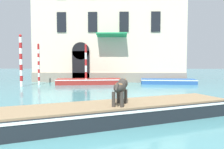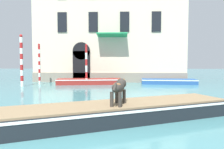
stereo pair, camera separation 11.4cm
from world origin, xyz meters
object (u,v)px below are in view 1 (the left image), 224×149
at_px(boat_moored_far, 168,81).
at_px(mooring_pole_0, 86,64).
at_px(boat_foreground, 117,111).
at_px(mooring_pole_2, 39,64).
at_px(boat_moored_near_palazzo, 89,81).
at_px(mooring_pole_1, 21,60).
at_px(dog_on_deck, 120,88).

bearing_deg(boat_moored_far, mooring_pole_0, -167.84).
distance_m(boat_moored_far, mooring_pole_0, 7.72).
relative_size(boat_foreground, mooring_pole_0, 2.48).
distance_m(mooring_pole_0, mooring_pole_2, 4.22).
bearing_deg(mooring_pole_0, boat_moored_near_palazzo, 67.78).
xyz_separation_m(boat_moored_far, mooring_pole_2, (-11.70, -1.10, 1.61)).
distance_m(boat_foreground, mooring_pole_1, 13.03).
xyz_separation_m(mooring_pole_0, mooring_pole_2, (-4.22, -0.03, 0.03)).
xyz_separation_m(dog_on_deck, boat_moored_far, (4.49, 12.98, -0.96)).
xyz_separation_m(boat_foreground, mooring_pole_1, (-7.97, 10.15, 1.83)).
bearing_deg(boat_moored_far, boat_foreground, -105.85).
bearing_deg(boat_foreground, boat_moored_far, 46.08).
bearing_deg(boat_moored_near_palazzo, dog_on_deck, -84.53).
distance_m(boat_moored_far, mooring_pole_2, 11.86).
relative_size(dog_on_deck, mooring_pole_0, 0.36).
relative_size(mooring_pole_0, mooring_pole_1, 0.84).
relative_size(boat_moored_near_palazzo, mooring_pole_2, 1.64).
xyz_separation_m(boat_foreground, dog_on_deck, (0.13, -0.18, 0.86)).
bearing_deg(mooring_pole_0, dog_on_deck, -75.93).
height_order(boat_moored_near_palazzo, mooring_pole_0, mooring_pole_0).
bearing_deg(mooring_pole_2, boat_moored_near_palazzo, 6.56).
bearing_deg(boat_foreground, mooring_pole_2, 97.11).
distance_m(mooring_pole_0, mooring_pole_1, 5.37).
bearing_deg(mooring_pole_0, boat_foreground, -76.31).
bearing_deg(boat_moored_near_palazzo, mooring_pole_0, -119.45).
distance_m(boat_moored_near_palazzo, mooring_pole_2, 4.72).
height_order(boat_foreground, mooring_pole_0, mooring_pole_0).
bearing_deg(mooring_pole_1, dog_on_deck, -51.89).
distance_m(boat_moored_near_palazzo, mooring_pole_1, 6.00).
distance_m(mooring_pole_1, mooring_pole_2, 1.82).
height_order(dog_on_deck, boat_moored_near_palazzo, dog_on_deck).
relative_size(boat_foreground, dog_on_deck, 6.83).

